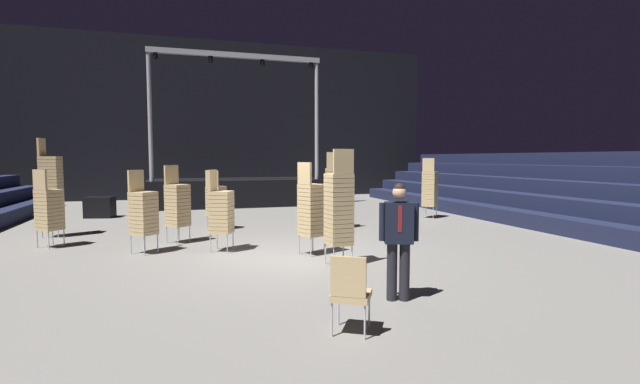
{
  "coord_description": "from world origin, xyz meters",
  "views": [
    {
      "loc": [
        -2.3,
        -8.96,
        2.05
      ],
      "look_at": [
        0.27,
        -0.67,
        1.4
      ],
      "focal_mm": 25.4,
      "sensor_mm": 36.0,
      "label": 1
    }
  ],
  "objects_px": {
    "chair_stack_mid_right": "(221,211)",
    "chair_stack_rear_left": "(311,209)",
    "chair_stack_rear_centre": "(430,188)",
    "chair_stack_mid_centre": "(49,208)",
    "chair_stack_aisle_left": "(333,191)",
    "man_with_tie": "(399,235)",
    "chair_stack_mid_left": "(216,200)",
    "chair_stack_front_right": "(177,204)",
    "chair_stack_rear_right": "(51,188)",
    "chair_stack_aisle_right": "(143,212)",
    "chair_stack_front_left": "(339,208)",
    "equipment_road_case": "(100,207)",
    "loose_chair_near_man": "(350,289)",
    "stage_riser": "(235,190)"
  },
  "relations": [
    {
      "from": "chair_stack_aisle_right",
      "to": "chair_stack_rear_left",
      "type": "bearing_deg",
      "value": 112.87
    },
    {
      "from": "chair_stack_front_right",
      "to": "chair_stack_rear_centre",
      "type": "relative_size",
      "value": 0.92
    },
    {
      "from": "chair_stack_rear_right",
      "to": "chair_stack_rear_centre",
      "type": "bearing_deg",
      "value": 99.98
    },
    {
      "from": "chair_stack_front_right",
      "to": "chair_stack_aisle_right",
      "type": "xyz_separation_m",
      "value": [
        -0.7,
        -1.06,
        -0.04
      ]
    },
    {
      "from": "chair_stack_aisle_left",
      "to": "chair_stack_mid_centre",
      "type": "bearing_deg",
      "value": -160.08
    },
    {
      "from": "man_with_tie",
      "to": "chair_stack_mid_centre",
      "type": "relative_size",
      "value": 0.95
    },
    {
      "from": "chair_stack_mid_right",
      "to": "chair_stack_rear_left",
      "type": "relative_size",
      "value": 0.91
    },
    {
      "from": "chair_stack_front_left",
      "to": "chair_stack_mid_centre",
      "type": "distance_m",
      "value": 6.81
    },
    {
      "from": "chair_stack_mid_centre",
      "to": "chair_stack_aisle_left",
      "type": "xyz_separation_m",
      "value": [
        7.12,
        0.68,
        0.21
      ]
    },
    {
      "from": "chair_stack_rear_right",
      "to": "chair_stack_aisle_right",
      "type": "height_order",
      "value": "chair_stack_rear_right"
    },
    {
      "from": "chair_stack_rear_left",
      "to": "chair_stack_rear_right",
      "type": "height_order",
      "value": "chair_stack_rear_right"
    },
    {
      "from": "chair_stack_aisle_right",
      "to": "chair_stack_rear_centre",
      "type": "bearing_deg",
      "value": 152.35
    },
    {
      "from": "chair_stack_rear_right",
      "to": "loose_chair_near_man",
      "type": "distance_m",
      "value": 9.85
    },
    {
      "from": "chair_stack_front_right",
      "to": "chair_stack_aisle_left",
      "type": "xyz_separation_m",
      "value": [
        4.31,
        0.94,
        0.17
      ]
    },
    {
      "from": "chair_stack_mid_left",
      "to": "chair_stack_rear_left",
      "type": "relative_size",
      "value": 0.87
    },
    {
      "from": "chair_stack_front_left",
      "to": "man_with_tie",
      "type": "bearing_deg",
      "value": -93.21
    },
    {
      "from": "chair_stack_front_left",
      "to": "chair_stack_mid_left",
      "type": "distance_m",
      "value": 5.48
    },
    {
      "from": "chair_stack_mid_right",
      "to": "chair_stack_aisle_right",
      "type": "height_order",
      "value": "same"
    },
    {
      "from": "stage_riser",
      "to": "chair_stack_mid_centre",
      "type": "height_order",
      "value": "stage_riser"
    },
    {
      "from": "man_with_tie",
      "to": "chair_stack_aisle_right",
      "type": "height_order",
      "value": "chair_stack_aisle_right"
    },
    {
      "from": "chair_stack_front_left",
      "to": "chair_stack_mid_right",
      "type": "relative_size",
      "value": 1.24
    },
    {
      "from": "chair_stack_mid_centre",
      "to": "chair_stack_rear_right",
      "type": "bearing_deg",
      "value": 141.22
    },
    {
      "from": "chair_stack_rear_centre",
      "to": "chair_stack_mid_left",
      "type": "bearing_deg",
      "value": -128.08
    },
    {
      "from": "man_with_tie",
      "to": "chair_stack_mid_left",
      "type": "distance_m",
      "value": 7.67
    },
    {
      "from": "chair_stack_mid_left",
      "to": "chair_stack_aisle_right",
      "type": "relative_size",
      "value": 0.95
    },
    {
      "from": "chair_stack_front_right",
      "to": "chair_stack_mid_centre",
      "type": "xyz_separation_m",
      "value": [
        -2.81,
        0.26,
        -0.04
      ]
    },
    {
      "from": "chair_stack_mid_centre",
      "to": "man_with_tie",
      "type": "bearing_deg",
      "value": -5.33
    },
    {
      "from": "chair_stack_front_left",
      "to": "equipment_road_case",
      "type": "relative_size",
      "value": 2.47
    },
    {
      "from": "stage_riser",
      "to": "chair_stack_mid_left",
      "type": "relative_size",
      "value": 4.22
    },
    {
      "from": "chair_stack_rear_centre",
      "to": "loose_chair_near_man",
      "type": "height_order",
      "value": "chair_stack_rear_centre"
    },
    {
      "from": "chair_stack_front_left",
      "to": "chair_stack_rear_left",
      "type": "xyz_separation_m",
      "value": [
        -0.22,
        1.11,
        -0.13
      ]
    },
    {
      "from": "chair_stack_aisle_right",
      "to": "equipment_road_case",
      "type": "height_order",
      "value": "chair_stack_aisle_right"
    },
    {
      "from": "chair_stack_front_right",
      "to": "chair_stack_front_left",
      "type": "bearing_deg",
      "value": 89.04
    },
    {
      "from": "man_with_tie",
      "to": "chair_stack_mid_right",
      "type": "distance_m",
      "value": 4.78
    },
    {
      "from": "chair_stack_rear_right",
      "to": "loose_chair_near_man",
      "type": "relative_size",
      "value": 2.71
    },
    {
      "from": "chair_stack_front_left",
      "to": "chair_stack_mid_centre",
      "type": "relative_size",
      "value": 1.24
    },
    {
      "from": "chair_stack_rear_left",
      "to": "chair_stack_aisle_right",
      "type": "xyz_separation_m",
      "value": [
        -3.42,
        1.21,
        -0.08
      ]
    },
    {
      "from": "chair_stack_front_right",
      "to": "chair_stack_rear_right",
      "type": "height_order",
      "value": "chair_stack_rear_right"
    },
    {
      "from": "stage_riser",
      "to": "chair_stack_rear_left",
      "type": "distance_m",
      "value": 10.73
    },
    {
      "from": "chair_stack_rear_centre",
      "to": "chair_stack_mid_centre",
      "type": "bearing_deg",
      "value": -121.58
    },
    {
      "from": "equipment_road_case",
      "to": "chair_stack_mid_right",
      "type": "bearing_deg",
      "value": -63.39
    },
    {
      "from": "chair_stack_mid_right",
      "to": "chair_stack_rear_left",
      "type": "bearing_deg",
      "value": 88.94
    },
    {
      "from": "stage_riser",
      "to": "equipment_road_case",
      "type": "xyz_separation_m",
      "value": [
        -4.97,
        -2.79,
        -0.32
      ]
    },
    {
      "from": "man_with_tie",
      "to": "chair_stack_front_left",
      "type": "xyz_separation_m",
      "value": [
        -0.1,
        2.26,
        0.15
      ]
    },
    {
      "from": "chair_stack_aisle_right",
      "to": "loose_chair_near_man",
      "type": "distance_m",
      "value": 6.16
    },
    {
      "from": "man_with_tie",
      "to": "chair_stack_aisle_left",
      "type": "relative_size",
      "value": 0.76
    },
    {
      "from": "chair_stack_front_left",
      "to": "chair_stack_aisle_right",
      "type": "height_order",
      "value": "chair_stack_front_left"
    },
    {
      "from": "chair_stack_front_right",
      "to": "chair_stack_aisle_right",
      "type": "bearing_deg",
      "value": 14.52
    },
    {
      "from": "chair_stack_rear_right",
      "to": "chair_stack_rear_left",
      "type": "bearing_deg",
      "value": 63.13
    },
    {
      "from": "chair_stack_rear_right",
      "to": "equipment_road_case",
      "type": "height_order",
      "value": "chair_stack_rear_right"
    }
  ]
}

